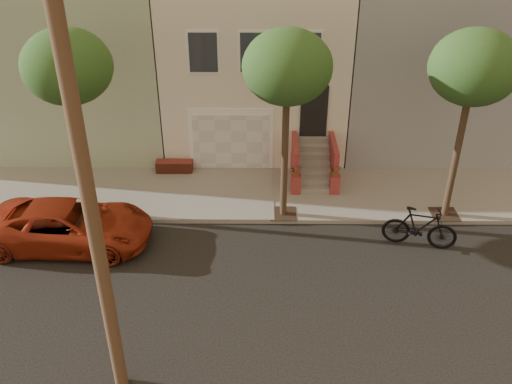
{
  "coord_description": "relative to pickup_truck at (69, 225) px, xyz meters",
  "views": [
    {
      "loc": [
        0.19,
        -12.03,
        10.46
      ],
      "look_at": [
        0.08,
        3.0,
        1.54
      ],
      "focal_mm": 38.98,
      "sensor_mm": 36.0,
      "label": 1
    }
  ],
  "objects": [
    {
      "name": "motorcycle",
      "position": [
        10.97,
        -0.01,
        -0.03
      ],
      "size": [
        2.38,
        1.18,
        1.38
      ],
      "primitive_type": "imported",
      "rotation": [
        0.0,
        0.0,
        1.33
      ],
      "color": "black",
      "rests_on": "ground"
    },
    {
      "name": "house_row",
      "position": [
        5.77,
        8.87,
        2.93
      ],
      "size": [
        33.1,
        11.7,
        7.0
      ],
      "color": "silver",
      "rests_on": "sidewalk"
    },
    {
      "name": "tree_right",
      "position": [
        12.27,
        1.58,
        4.54
      ],
      "size": [
        2.7,
        2.57,
        6.3
      ],
      "color": "#2D2116",
      "rests_on": "sidewalk"
    },
    {
      "name": "pickup_truck",
      "position": [
        0.0,
        0.0,
        0.0
      ],
      "size": [
        5.23,
        2.55,
        1.43
      ],
      "primitive_type": "imported",
      "rotation": [
        0.0,
        0.0,
        1.54
      ],
      "color": "maroon",
      "rests_on": "ground"
    },
    {
      "name": "sidewalk",
      "position": [
        5.77,
        3.03,
        -0.64
      ],
      "size": [
        40.0,
        3.7,
        0.15
      ],
      "primitive_type": "cube",
      "color": "gray",
      "rests_on": "ground"
    },
    {
      "name": "ground",
      "position": [
        5.77,
        -2.32,
        -0.71
      ],
      "size": [
        90.0,
        90.0,
        0.0
      ],
      "primitive_type": "plane",
      "color": "black",
      "rests_on": "ground"
    },
    {
      "name": "tree_left",
      "position": [
        0.27,
        1.58,
        4.54
      ],
      "size": [
        2.7,
        2.57,
        6.3
      ],
      "color": "#2D2116",
      "rests_on": "sidewalk"
    },
    {
      "name": "tree_mid",
      "position": [
        6.77,
        1.58,
        4.54
      ],
      "size": [
        2.7,
        2.57,
        6.3
      ],
      "color": "#2D2116",
      "rests_on": "sidewalk"
    }
  ]
}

